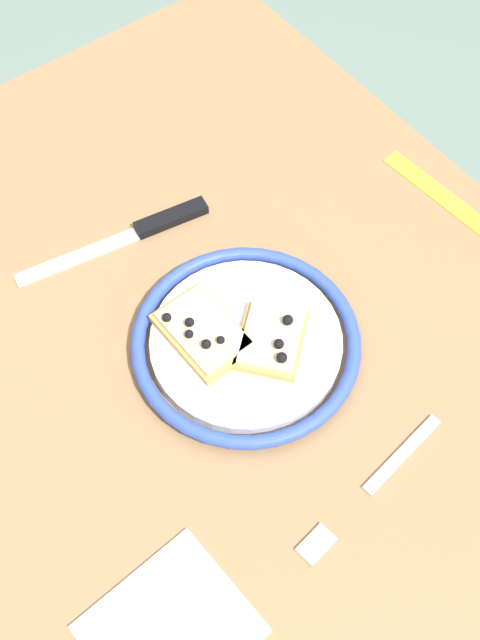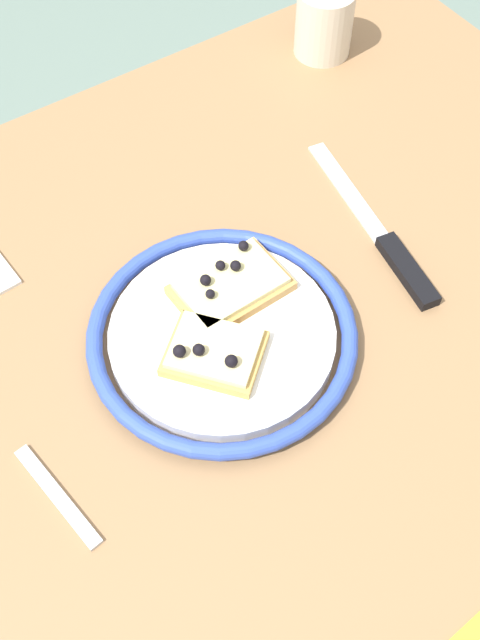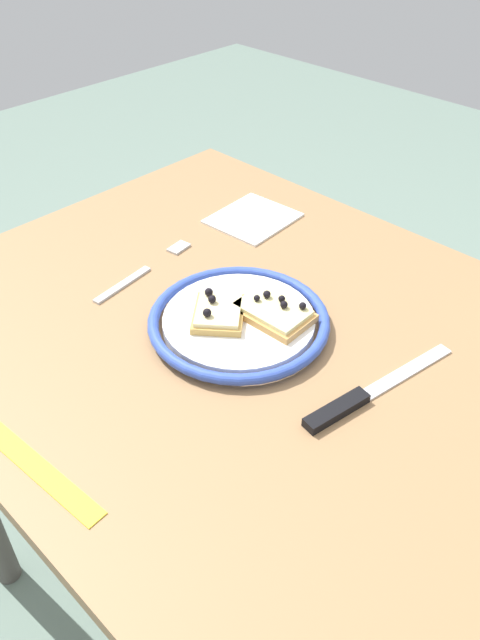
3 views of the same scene
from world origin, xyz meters
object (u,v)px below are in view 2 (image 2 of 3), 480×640
(pizza_slice_far, at_px, (227,287))
(cup, at_px, (324,22))
(pizza_slice_near, at_px, (214,352))
(plate, at_px, (222,335))
(fork, at_px, (25,455))
(knife, at_px, (390,248))
(dining_table, at_px, (245,382))

(pizza_slice_far, distance_m, cup, 0.40)
(pizza_slice_near, distance_m, cup, 0.47)
(pizza_slice_far, bearing_deg, plate, -129.51)
(fork, height_order, cup, cup)
(pizza_slice_far, distance_m, knife, 0.18)
(cup, bearing_deg, fork, -151.26)
(dining_table, bearing_deg, cup, 43.03)
(knife, height_order, fork, knife)
(plate, bearing_deg, dining_table, 13.33)
(plate, height_order, pizza_slice_near, pizza_slice_near)
(plate, xyz_separation_m, knife, (0.20, -0.00, -0.01))
(pizza_slice_far, xyz_separation_m, knife, (0.17, -0.04, -0.02))
(fork, bearing_deg, pizza_slice_near, -4.96)
(plate, bearing_deg, pizza_slice_near, -137.77)
(pizza_slice_far, bearing_deg, dining_table, -82.10)
(pizza_slice_far, xyz_separation_m, cup, (0.31, 0.26, 0.01))
(pizza_slice_near, xyz_separation_m, pizza_slice_far, (0.05, 0.05, -0.00))
(dining_table, xyz_separation_m, knife, (0.17, -0.01, 0.12))
(plate, height_order, knife, plate)
(plate, height_order, cup, cup)
(pizza_slice_far, distance_m, fork, 0.23)
(plate, relative_size, cup, 3.08)
(dining_table, distance_m, fork, 0.26)
(knife, relative_size, fork, 1.19)
(pizza_slice_near, xyz_separation_m, knife, (0.22, 0.02, -0.02))
(plate, distance_m, cup, 0.44)
(fork, distance_m, cup, 0.61)
(pizza_slice_near, bearing_deg, fork, 175.04)
(dining_table, height_order, knife, knife)
(dining_table, height_order, fork, fork)
(pizza_slice_far, bearing_deg, pizza_slice_near, -132.71)
(dining_table, xyz_separation_m, fork, (-0.23, -0.01, 0.12))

